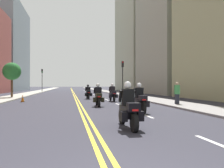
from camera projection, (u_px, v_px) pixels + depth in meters
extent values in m
plane|color=#2B2B34|center=(73.00, 92.00, 50.30)|extent=(264.00, 264.00, 0.00)
cube|color=#A3A094|center=(38.00, 92.00, 48.92)|extent=(2.81, 144.00, 0.12)
cube|color=gray|center=(106.00, 91.00, 51.68)|extent=(2.81, 144.00, 0.12)
cube|color=yellow|center=(72.00, 92.00, 50.28)|extent=(0.12, 132.00, 0.01)
cube|color=yellow|center=(73.00, 92.00, 50.32)|extent=(0.12, 132.00, 0.01)
cube|color=silver|center=(223.00, 146.00, 5.65)|extent=(0.14, 2.40, 0.01)
cube|color=silver|center=(145.00, 115.00, 11.55)|extent=(0.14, 2.40, 0.01)
cube|color=silver|center=(119.00, 105.00, 17.44)|extent=(0.14, 2.40, 0.01)
cube|color=silver|center=(107.00, 100.00, 23.34)|extent=(0.14, 2.40, 0.01)
cube|color=silver|center=(99.00, 97.00, 29.24)|extent=(0.14, 2.40, 0.01)
cube|color=silver|center=(94.00, 95.00, 35.13)|extent=(0.14, 2.40, 0.01)
cube|color=silver|center=(91.00, 93.00, 41.03)|extent=(0.14, 2.40, 0.01)
cube|color=silver|center=(88.00, 92.00, 46.93)|extent=(0.14, 2.40, 0.01)
cube|color=silver|center=(86.00, 91.00, 52.82)|extent=(0.14, 2.40, 0.01)
cube|color=silver|center=(84.00, 91.00, 58.72)|extent=(0.14, 2.40, 0.01)
cube|color=#9B9E8B|center=(165.00, 33.00, 38.96)|extent=(6.13, 15.05, 20.73)
cube|color=#2D3847|center=(182.00, 64.00, 39.52)|extent=(0.04, 12.64, 0.90)
cube|color=slate|center=(6.00, 48.00, 57.20)|extent=(8.19, 20.88, 21.61)
cube|color=#A4A88F|center=(136.00, 37.00, 57.45)|extent=(7.04, 19.60, 27.11)
cube|color=#2D3847|center=(150.00, 64.00, 58.08)|extent=(0.04, 16.46, 0.90)
cube|color=#2D3847|center=(150.00, 45.00, 58.09)|extent=(0.04, 16.46, 0.90)
cube|color=#2D3847|center=(150.00, 25.00, 58.11)|extent=(0.04, 16.46, 0.90)
cube|color=#2D3847|center=(150.00, 6.00, 58.13)|extent=(0.04, 16.46, 0.90)
cylinder|color=black|center=(122.00, 116.00, 8.89)|extent=(0.15, 0.61, 0.61)
cylinder|color=black|center=(134.00, 123.00, 7.30)|extent=(0.15, 0.61, 0.61)
cube|color=silver|center=(122.00, 108.00, 8.89)|extent=(0.14, 0.32, 0.04)
cube|color=black|center=(128.00, 111.00, 8.10)|extent=(0.34, 1.24, 0.40)
cube|color=black|center=(133.00, 107.00, 7.38)|extent=(0.40, 0.37, 0.28)
cube|color=red|center=(135.00, 110.00, 7.19)|extent=(0.20, 0.03, 0.06)
cube|color=black|center=(123.00, 116.00, 7.56)|extent=(0.21, 0.44, 0.32)
cube|color=black|center=(139.00, 116.00, 7.67)|extent=(0.21, 0.44, 0.32)
cube|color=#B2C1CC|center=(124.00, 100.00, 8.61)|extent=(0.36, 0.13, 0.36)
cube|color=black|center=(128.00, 97.00, 8.05)|extent=(0.40, 0.27, 0.60)
cylinder|color=black|center=(120.00, 96.00, 8.15)|extent=(0.10, 0.28, 0.45)
cylinder|color=black|center=(133.00, 96.00, 8.24)|extent=(0.10, 0.28, 0.45)
sphere|color=white|center=(128.00, 85.00, 8.08)|extent=(0.26, 0.26, 0.26)
cylinder|color=black|center=(135.00, 105.00, 13.20)|extent=(0.12, 0.68, 0.68)
cylinder|color=black|center=(143.00, 108.00, 11.76)|extent=(0.12, 0.68, 0.68)
cube|color=silver|center=(135.00, 99.00, 13.20)|extent=(0.14, 0.32, 0.04)
cube|color=black|center=(139.00, 101.00, 12.48)|extent=(0.33, 1.12, 0.40)
cube|color=black|center=(143.00, 98.00, 11.83)|extent=(0.40, 0.36, 0.28)
cube|color=red|center=(144.00, 100.00, 11.64)|extent=(0.20, 0.03, 0.06)
cube|color=black|center=(136.00, 104.00, 11.99)|extent=(0.20, 0.44, 0.32)
cube|color=black|center=(147.00, 104.00, 12.10)|extent=(0.20, 0.44, 0.32)
cube|color=#B2C1CC|center=(136.00, 94.00, 12.94)|extent=(0.36, 0.13, 0.36)
cube|color=black|center=(139.00, 93.00, 12.43)|extent=(0.40, 0.26, 0.55)
cylinder|color=black|center=(134.00, 92.00, 12.53)|extent=(0.10, 0.28, 0.45)
cylinder|color=black|center=(142.00, 92.00, 12.63)|extent=(0.10, 0.28, 0.45)
sphere|color=white|center=(139.00, 85.00, 12.46)|extent=(0.26, 0.26, 0.26)
cylinder|color=black|center=(97.00, 101.00, 17.10)|extent=(0.15, 0.62, 0.61)
cylinder|color=black|center=(99.00, 103.00, 15.53)|extent=(0.15, 0.62, 0.61)
cube|color=silver|center=(97.00, 97.00, 17.10)|extent=(0.15, 0.32, 0.04)
cube|color=black|center=(98.00, 98.00, 16.32)|extent=(0.35, 1.21, 0.40)
cube|color=black|center=(99.00, 95.00, 15.61)|extent=(0.41, 0.37, 0.28)
cube|color=red|center=(99.00, 97.00, 15.43)|extent=(0.20, 0.03, 0.06)
cube|color=black|center=(95.00, 100.00, 15.80)|extent=(0.21, 0.44, 0.32)
cube|color=black|center=(103.00, 100.00, 15.89)|extent=(0.21, 0.44, 0.32)
cube|color=#B2C1CC|center=(97.00, 92.00, 16.82)|extent=(0.36, 0.13, 0.36)
cube|color=black|center=(98.00, 91.00, 16.27)|extent=(0.41, 0.27, 0.59)
cylinder|color=black|center=(94.00, 90.00, 16.38)|extent=(0.11, 0.28, 0.45)
cylinder|color=black|center=(101.00, 90.00, 16.46)|extent=(0.11, 0.28, 0.45)
sphere|color=white|center=(98.00, 85.00, 16.30)|extent=(0.26, 0.26, 0.26)
cylinder|color=black|center=(111.00, 97.00, 21.85)|extent=(0.12, 0.67, 0.66)
cylinder|color=black|center=(114.00, 98.00, 20.31)|extent=(0.12, 0.67, 0.66)
cube|color=silver|center=(111.00, 94.00, 21.85)|extent=(0.15, 0.32, 0.04)
cube|color=black|center=(112.00, 95.00, 21.08)|extent=(0.35, 1.20, 0.40)
cube|color=black|center=(114.00, 93.00, 20.38)|extent=(0.41, 0.37, 0.28)
cube|color=red|center=(114.00, 94.00, 20.20)|extent=(0.20, 0.03, 0.06)
cube|color=black|center=(110.00, 96.00, 20.56)|extent=(0.21, 0.44, 0.32)
cube|color=black|center=(116.00, 96.00, 20.67)|extent=(0.21, 0.44, 0.32)
cube|color=#B2C1CC|center=(111.00, 90.00, 21.57)|extent=(0.36, 0.13, 0.36)
cube|color=black|center=(112.00, 89.00, 21.03)|extent=(0.41, 0.27, 0.58)
cylinder|color=black|center=(109.00, 89.00, 21.13)|extent=(0.11, 0.28, 0.45)
cylinder|color=black|center=(115.00, 89.00, 21.23)|extent=(0.11, 0.28, 0.45)
sphere|color=white|center=(112.00, 85.00, 21.06)|extent=(0.26, 0.26, 0.26)
cylinder|color=black|center=(87.00, 96.00, 25.58)|extent=(0.14, 0.61, 0.61)
cylinder|color=black|center=(89.00, 96.00, 24.02)|extent=(0.14, 0.61, 0.61)
cube|color=silver|center=(87.00, 93.00, 25.58)|extent=(0.15, 0.32, 0.04)
cube|color=black|center=(88.00, 93.00, 24.80)|extent=(0.36, 1.22, 0.40)
cube|color=black|center=(89.00, 92.00, 24.10)|extent=(0.41, 0.37, 0.28)
cube|color=red|center=(89.00, 92.00, 23.91)|extent=(0.20, 0.04, 0.06)
cube|color=black|center=(86.00, 95.00, 24.27)|extent=(0.21, 0.45, 0.32)
cube|color=black|center=(91.00, 95.00, 24.39)|extent=(0.21, 0.45, 0.32)
cube|color=#B2C1CC|center=(87.00, 90.00, 25.30)|extent=(0.36, 0.13, 0.36)
cube|color=black|center=(88.00, 89.00, 24.75)|extent=(0.41, 0.27, 0.52)
cylinder|color=black|center=(86.00, 89.00, 24.85)|extent=(0.11, 0.28, 0.45)
cylinder|color=black|center=(90.00, 89.00, 24.95)|extent=(0.11, 0.28, 0.45)
sphere|color=black|center=(88.00, 86.00, 24.78)|extent=(0.26, 0.26, 0.26)
cube|color=black|center=(23.00, 102.00, 20.26)|extent=(0.35, 0.35, 0.03)
cone|color=orange|center=(23.00, 98.00, 20.26)|extent=(0.28, 0.28, 0.64)
cylinder|color=white|center=(23.00, 97.00, 20.26)|extent=(0.19, 0.19, 0.08)
cylinder|color=black|center=(123.00, 81.00, 31.14)|extent=(0.12, 0.12, 4.01)
cube|color=black|center=(123.00, 64.00, 31.14)|extent=(0.28, 0.28, 0.80)
sphere|color=red|center=(123.00, 62.00, 31.00)|extent=(0.18, 0.18, 0.18)
cylinder|color=black|center=(42.00, 82.00, 48.20)|extent=(0.12, 0.12, 4.12)
cube|color=black|center=(42.00, 71.00, 48.21)|extent=(0.28, 0.28, 0.80)
sphere|color=green|center=(42.00, 72.00, 48.06)|extent=(0.18, 0.18, 0.18)
cube|color=#21222C|center=(177.00, 100.00, 16.76)|extent=(0.28, 0.20, 0.84)
cube|color=#3C8C49|center=(177.00, 90.00, 16.77)|extent=(0.36, 0.22, 0.67)
sphere|color=tan|center=(177.00, 83.00, 16.77)|extent=(0.22, 0.22, 0.22)
cylinder|color=#4C3522|center=(12.00, 88.00, 26.21)|extent=(0.24, 0.24, 2.38)
sphere|color=#286C30|center=(12.00, 71.00, 26.21)|extent=(2.03, 2.03, 2.03)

